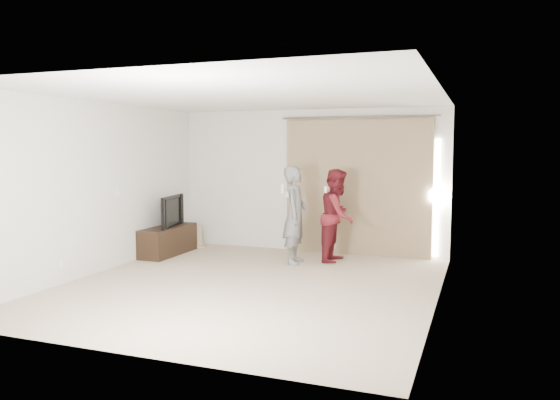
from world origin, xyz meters
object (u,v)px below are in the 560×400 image
(tv_console, at_px, (168,240))
(person_woman, at_px, (338,215))
(tv, at_px, (168,211))
(person_man, at_px, (295,215))

(tv_console, xyz_separation_m, person_woman, (2.99, 0.48, 0.53))
(tv, xyz_separation_m, person_woman, (2.99, 0.48, -0.00))
(tv_console, bearing_deg, person_man, 2.23)
(person_woman, bearing_deg, tv, -170.93)
(person_man, bearing_deg, person_woman, 31.88)
(tv, distance_m, person_man, 2.37)
(tv_console, relative_size, tv, 1.34)
(person_man, distance_m, person_woman, 0.73)
(tv_console, height_order, person_woman, person_woman)
(tv_console, relative_size, person_woman, 0.84)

